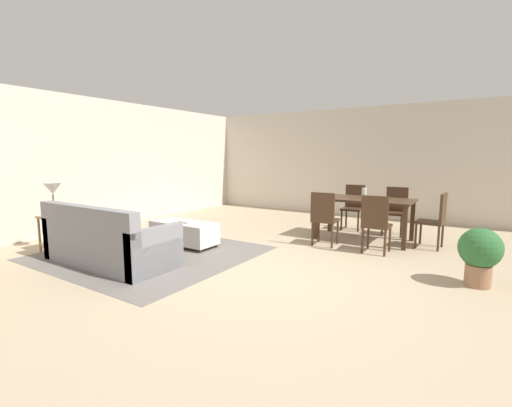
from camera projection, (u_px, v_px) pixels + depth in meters
ground_plane at (265, 271)px, 4.65m from camera, size 10.80×10.80×0.00m
wall_back at (371, 163)px, 8.63m from camera, size 9.00×0.12×2.70m
wall_left at (94, 164)px, 7.30m from camera, size 0.12×11.00×2.70m
area_rug at (151, 253)px, 5.51m from camera, size 3.00×2.80×0.01m
couch at (108, 243)px, 4.96m from camera, size 2.02×0.85×0.86m
ottoman_table at (184, 232)px, 5.96m from camera, size 1.17×0.50×0.41m
side_table at (55, 223)px, 5.61m from camera, size 0.40×0.40×0.57m
table_lamp at (53, 190)px, 5.54m from camera, size 0.26×0.26×0.53m
dining_table at (364, 204)px, 6.34m from camera, size 1.66×0.86×0.76m
dining_chair_near_left at (324, 216)px, 5.90m from camera, size 0.43×0.43×0.92m
dining_chair_near_right at (376, 221)px, 5.43m from camera, size 0.40×0.40×0.92m
dining_chair_far_left at (354, 204)px, 7.29m from camera, size 0.42×0.42×0.92m
dining_chair_far_right at (395, 208)px, 6.77m from camera, size 0.41×0.41×0.92m
dining_chair_head_east at (436, 217)px, 5.74m from camera, size 0.43×0.43×0.92m
vase_centerpiece at (364, 193)px, 6.31m from camera, size 0.09×0.09×0.19m
book_on_ottoman at (188, 221)px, 5.89m from camera, size 0.29×0.24×0.03m
potted_plant at (480, 253)px, 4.08m from camera, size 0.47×0.47×0.69m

